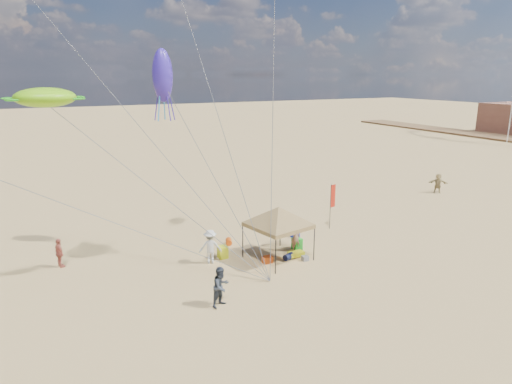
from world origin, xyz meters
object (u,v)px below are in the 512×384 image
cooler_blue (295,234)px  person_near_c (210,247)px  person_near_a (295,237)px  lamp_north (512,106)px  person_far_a (60,253)px  canopy_tent (279,209)px  chair_yellow (223,252)px  beach_cart (296,254)px  chair_green (297,244)px  person_near_b (221,287)px  person_far_c (438,183)px  cooler_red (268,260)px  feather_flag (332,199)px

cooler_blue → person_near_c: bearing=-167.4°
person_near_a → lamp_north: 57.07m
cooler_blue → person_far_a: bearing=172.7°
canopy_tent → chair_yellow: bearing=150.4°
beach_cart → person_far_a: (-11.95, 4.62, 0.61)m
chair_yellow → person_near_a: person_near_a is taller
cooler_blue → person_near_c: (-6.31, -1.41, 0.76)m
canopy_tent → chair_green: canopy_tent is taller
person_near_a → lamp_north: size_ratio=0.21×
person_near_b → person_far_c: 26.50m
person_near_a → person_near_c: bearing=-6.3°
person_near_a → cooler_blue: bearing=-120.5°
chair_yellow → cooler_red: bearing=-42.8°
canopy_tent → cooler_red: canopy_tent is taller
canopy_tent → chair_yellow: size_ratio=7.97×
cooler_red → cooler_blue: 4.53m
cooler_blue → feather_flag: bearing=5.5°
canopy_tent → cooler_red: size_ratio=10.33×
feather_flag → person_near_a: 5.04m
chair_green → beach_cart: chair_green is taller
cooler_blue → person_far_c: person_far_c is taller
person_near_b → person_far_a: size_ratio=1.15×
person_near_a → lamp_north: (52.20, 22.58, 4.67)m
person_near_c → lamp_north: bearing=-139.0°
chair_green → person_near_c: (-5.26, 0.50, 0.60)m
cooler_red → person_near_a: bearing=19.0°
cooler_red → person_far_a: size_ratio=0.33×
chair_green → person_far_c: person_far_c is taller
person_far_c → feather_flag: bearing=-123.4°
cooler_blue → lamp_north: bearing=22.0°
chair_yellow → person_near_b: size_ratio=0.38×
cooler_red → person_near_b: 5.27m
cooler_blue → lamp_north: (50.95, 20.53, 5.33)m
canopy_tent → person_far_a: size_ratio=3.46×
canopy_tent → person_near_a: size_ratio=3.28×
canopy_tent → cooler_blue: size_ratio=10.33×
person_near_c → cooler_blue: bearing=-147.4°
lamp_north → person_near_c: bearing=-159.0°
person_far_c → beach_cart: bearing=-117.8°
feather_flag → person_near_a: bearing=-151.4°
person_near_a → person_far_c: (18.24, 5.80, 0.01)m
canopy_tent → person_far_a: (-10.94, 4.34, -2.11)m
canopy_tent → chair_green: size_ratio=7.97×
cooler_blue → person_near_c: person_near_c is taller
beach_cart → person_near_b: size_ratio=0.49×
canopy_tent → person_near_a: 2.60m
feather_flag → cooler_blue: bearing=-174.5°
cooler_blue → person_far_a: size_ratio=0.33×
chair_green → person_far_c: size_ratio=0.41×
feather_flag → person_near_b: feather_flag is taller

